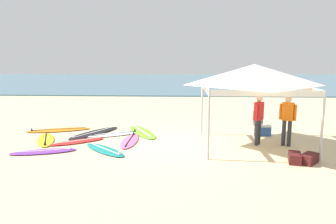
{
  "coord_description": "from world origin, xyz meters",
  "views": [
    {
      "loc": [
        -0.0,
        -10.35,
        2.9
      ],
      "look_at": [
        -0.53,
        0.8,
        1.0
      ],
      "focal_mm": 33.12,
      "sensor_mm": 36.0,
      "label": 1
    }
  ],
  "objects": [
    {
      "name": "surfboard_lime",
      "position": [
        -1.62,
        1.7,
        0.04
      ],
      "size": [
        1.72,
        2.57,
        0.19
      ],
      "color": "#7AD12D",
      "rests_on": "ground"
    },
    {
      "name": "canopy_tent",
      "position": [
        2.36,
        0.02,
        2.39
      ],
      "size": [
        3.33,
        3.33,
        2.75
      ],
      "color": "#B7B7BC",
      "rests_on": "ground"
    },
    {
      "name": "surfboard_black",
      "position": [
        -3.48,
        1.43,
        0.04
      ],
      "size": [
        1.86,
        2.56,
        0.19
      ],
      "color": "black",
      "rests_on": "ground"
    },
    {
      "name": "surfboard_white",
      "position": [
        -2.64,
        1.23,
        0.04
      ],
      "size": [
        2.11,
        1.43,
        0.19
      ],
      "color": "white",
      "rests_on": "ground"
    },
    {
      "name": "surfboard_purple",
      "position": [
        -4.37,
        -1.14,
        0.04
      ],
      "size": [
        2.09,
        1.11,
        0.19
      ],
      "color": "purple",
      "rests_on": "ground"
    },
    {
      "name": "gear_bag_by_pole",
      "position": [
        3.2,
        -1.74,
        0.14
      ],
      "size": [
        0.47,
        0.66,
        0.28
      ],
      "primitive_type": "cube",
      "rotation": [
        0.0,
        0.0,
        1.31
      ],
      "color": "#4C1919",
      "rests_on": "ground"
    },
    {
      "name": "person_grey",
      "position": [
        2.86,
        1.32,
        0.66
      ],
      "size": [
        0.44,
        0.4,
        1.2
      ],
      "color": "#2D2D33",
      "rests_on": "ground"
    },
    {
      "name": "surfboard_orange",
      "position": [
        -5.1,
        1.86,
        0.04
      ],
      "size": [
        2.59,
        1.42,
        0.19
      ],
      "color": "orange",
      "rests_on": "ground"
    },
    {
      "name": "sea",
      "position": [
        0.0,
        31.83,
        0.05
      ],
      "size": [
        80.0,
        36.0,
        0.1
      ],
      "primitive_type": "cube",
      "color": "teal",
      "rests_on": "ground"
    },
    {
      "name": "gear_bag_near_tent",
      "position": [
        3.58,
        -1.8,
        0.14
      ],
      "size": [
        0.65,
        0.66,
        0.28
      ],
      "primitive_type": "cube",
      "rotation": [
        0.0,
        0.0,
        0.81
      ],
      "color": "#4C1919",
      "rests_on": "ground"
    },
    {
      "name": "surfboard_yellow",
      "position": [
        -4.94,
        0.3,
        0.04
      ],
      "size": [
        1.33,
        2.15,
        0.19
      ],
      "color": "yellow",
      "rests_on": "ground"
    },
    {
      "name": "surfboard_pink",
      "position": [
        -1.87,
        0.29,
        0.04
      ],
      "size": [
        0.57,
        2.05,
        0.19
      ],
      "color": "pink",
      "rests_on": "ground"
    },
    {
      "name": "person_orange",
      "position": [
        3.52,
        0.03,
        0.99
      ],
      "size": [
        0.5,
        0.36,
        1.71
      ],
      "color": "#2D2D33",
      "rests_on": "ground"
    },
    {
      "name": "cooler_box",
      "position": [
        3.15,
        1.5,
        0.2
      ],
      "size": [
        0.5,
        0.36,
        0.39
      ],
      "color": "#2D60B7",
      "rests_on": "ground"
    },
    {
      "name": "person_red",
      "position": [
        2.59,
        0.12,
        0.99
      ],
      "size": [
        0.38,
        0.47,
        1.71
      ],
      "color": "#2D2D33",
      "rests_on": "ground"
    },
    {
      "name": "surfboard_teal",
      "position": [
        -2.49,
        -0.87,
        0.04
      ],
      "size": [
        1.84,
        1.81,
        0.19
      ],
      "color": "#19847F",
      "rests_on": "ground"
    },
    {
      "name": "ground_plane",
      "position": [
        0.0,
        0.0,
        0.0
      ],
      "size": [
        80.0,
        80.0,
        0.0
      ],
      "primitive_type": "plane",
      "color": "beige"
    },
    {
      "name": "surfboard_red",
      "position": [
        -3.71,
        0.1,
        0.04
      ],
      "size": [
        1.9,
        1.52,
        0.19
      ],
      "color": "red",
      "rests_on": "ground"
    }
  ]
}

